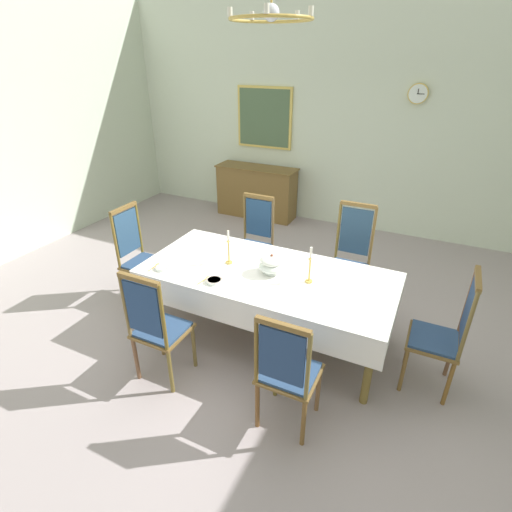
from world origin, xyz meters
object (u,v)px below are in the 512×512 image
at_px(chair_head_east, 445,332).
at_px(mounted_clock, 418,94).
at_px(chair_head_west, 139,255).
at_px(dining_table, 267,279).
at_px(sideboard, 257,192).
at_px(candlestick_west, 229,250).
at_px(soup_tureen, 272,264).
at_px(bowl_near_left, 214,281).
at_px(chair_south_b, 287,371).
at_px(framed_painting, 264,118).
at_px(chair_north_b, 350,257).
at_px(chandelier, 271,17).
at_px(chair_south_a, 156,326).
at_px(spoon_primary, 207,278).
at_px(chair_north_a, 254,240).
at_px(candlestick_east, 310,268).
at_px(bowl_near_right, 162,268).
at_px(spoon_secondary, 156,265).

height_order(chair_head_east, mounted_clock, mounted_clock).
bearing_deg(chair_head_west, dining_table, 90.00).
relative_size(dining_table, sideboard, 1.71).
bearing_deg(candlestick_west, sideboard, 110.73).
bearing_deg(sideboard, soup_tureen, 118.01).
relative_size(bowl_near_left, sideboard, 0.11).
distance_m(dining_table, mounted_clock, 3.72).
xyz_separation_m(chair_south_b, mounted_clock, (0.22, 4.28, 1.60)).
bearing_deg(mounted_clock, framed_painting, 179.78).
xyz_separation_m(chair_north_b, chandelier, (-0.60, -0.97, 2.30)).
bearing_deg(mounted_clock, candlestick_west, -110.64).
height_order(chair_south_a, chair_head_west, chair_head_west).
distance_m(spoon_primary, framed_painting, 3.96).
bearing_deg(chair_south_b, chair_north_b, 90.00).
xyz_separation_m(chair_north_a, mounted_clock, (1.43, 2.35, 1.58)).
xyz_separation_m(candlestick_west, candlestick_east, (0.85, 0.00, 0.00)).
relative_size(chair_north_b, bowl_near_right, 8.63).
xyz_separation_m(chair_head_east, chandelier, (-1.64, -0.00, 2.31)).
xyz_separation_m(chair_head_east, bowl_near_left, (-2.00, -0.39, 0.20)).
bearing_deg(framed_painting, mounted_clock, -0.22).
distance_m(soup_tureen, mounted_clock, 3.65).
height_order(soup_tureen, spoon_secondary, soup_tureen).
distance_m(candlestick_east, spoon_primary, 0.98).
relative_size(chair_north_b, chair_head_east, 1.05).
bearing_deg(bowl_near_right, sideboard, 100.26).
bearing_deg(candlestick_east, chandelier, -180.00).
bearing_deg(spoon_secondary, framed_painting, 96.09).
xyz_separation_m(chair_north_b, sideboard, (-2.19, 2.10, -0.16)).
bearing_deg(soup_tureen, chair_south_a, -124.14).
relative_size(chair_north_b, framed_painting, 1.22).
bearing_deg(framed_painting, chair_north_b, -47.38).
relative_size(dining_table, bowl_near_left, 16.20).
bearing_deg(chair_north_b, soup_tureen, 60.27).
distance_m(chair_north_b, candlestick_west, 1.45).
bearing_deg(spoon_primary, framed_painting, 115.55).
height_order(chair_north_a, mounted_clock, mounted_clock).
relative_size(candlestick_west, sideboard, 0.25).
bearing_deg(candlestick_east, mounted_clock, 83.20).
distance_m(soup_tureen, spoon_primary, 0.64).
relative_size(chair_north_b, spoon_primary, 6.92).
bearing_deg(chandelier, mounted_clock, 76.08).
distance_m(chair_head_west, candlestick_east, 2.09).
distance_m(chair_head_east, bowl_near_right, 2.64).
xyz_separation_m(dining_table, spoon_secondary, (-1.06, -0.37, 0.08)).
height_order(chair_north_b, spoon_secondary, chair_north_b).
bearing_deg(chair_south_b, candlestick_east, 100.15).
distance_m(bowl_near_left, spoon_primary, 0.11).
bearing_deg(chair_south_b, chandelier, 121.87).
height_order(soup_tureen, framed_painting, framed_painting).
height_order(candlestick_west, bowl_near_left, candlestick_west).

